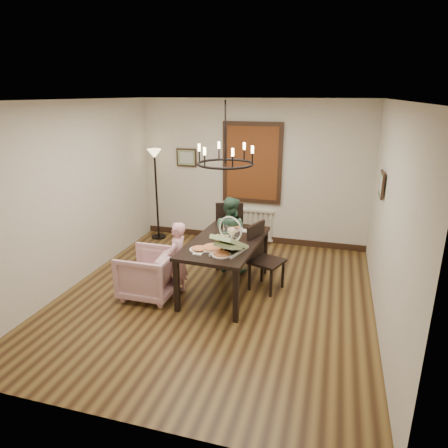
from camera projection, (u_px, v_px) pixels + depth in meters
The scene contains 17 objects.
room_shell at pixel (222, 200), 5.82m from camera, with size 4.51×5.00×2.81m.
dining_table at pixel (225, 246), 5.91m from camera, with size 1.07×1.77×0.81m.
chair_far at pixel (229, 236), 6.85m from camera, with size 0.48×0.48×1.09m, color black, non-canonical shape.
chair_right at pixel (267, 258), 6.02m from camera, with size 0.46×0.46×1.03m, color black, non-canonical shape.
armchair at pixel (149, 274), 5.87m from camera, with size 0.76×0.78×0.71m, color beige.
elderly_woman at pixel (178, 265), 5.87m from camera, with size 0.34×0.23×0.94m, color #EBA6B3.
seated_man at pixel (230, 240), 6.68m from camera, with size 0.52×0.40×1.07m, color #3C644C.
baby_bouncer at pixel (229, 240), 5.42m from camera, with size 0.39×0.53×0.34m, color #B8DC97, non-canonical shape.
salad_bowl at pixel (222, 238), 5.88m from camera, with size 0.29×0.29×0.07m, color white.
pizza_platter at pixel (213, 248), 5.57m from camera, with size 0.32×0.32×0.04m, color tan.
drinking_glass at pixel (231, 239), 5.76m from camera, with size 0.07×0.07×0.13m, color silver.
window_blinds at pixel (252, 163), 7.67m from camera, with size 1.00×0.03×1.40m, color brown.
radiator at pixel (251, 224), 8.08m from camera, with size 0.92×0.12×0.62m, color silver, non-canonical shape.
picture_back at pixel (187, 158), 8.02m from camera, with size 0.42×0.03×0.36m, color black.
picture_right at pixel (382, 184), 5.66m from camera, with size 0.42×0.03×0.36m, color black.
floor_lamp at pixel (157, 196), 8.10m from camera, with size 0.30×0.30×1.80m, color black, non-canonical shape.
chandelier at pixel (225, 164), 5.53m from camera, with size 0.80×0.80×0.04m, color black.
Camera 1 is at (1.58, -5.05, 2.88)m, focal length 32.00 mm.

